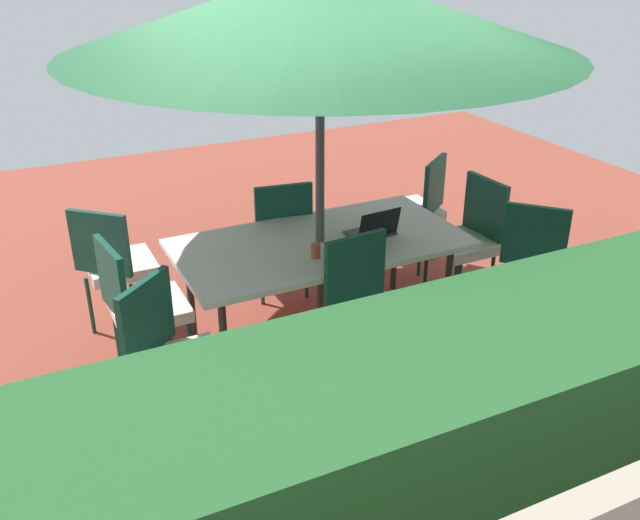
{
  "coord_description": "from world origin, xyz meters",
  "views": [
    {
      "loc": [
        1.93,
        3.95,
        2.71
      ],
      "look_at": [
        0.0,
        0.0,
        0.59
      ],
      "focal_mm": 39.29,
      "sensor_mm": 36.0,
      "label": 1
    }
  ],
  "objects_px": {
    "chair_southwest": "(416,206)",
    "chair_south": "(280,231)",
    "chair_north": "(368,307)",
    "chair_southeast": "(115,261)",
    "chair_northwest": "(529,272)",
    "cup": "(316,251)",
    "chair_northeast": "(172,355)",
    "patio_umbrella": "(320,11)",
    "chair_east": "(139,302)",
    "laptop": "(373,230)",
    "dining_table": "(320,247)",
    "chair_west": "(468,235)"
  },
  "relations": [
    {
      "from": "chair_southwest",
      "to": "chair_south",
      "type": "relative_size",
      "value": 1.0
    },
    {
      "from": "chair_west",
      "to": "cup",
      "type": "relative_size",
      "value": 10.19
    },
    {
      "from": "chair_southeast",
      "to": "chair_south",
      "type": "bearing_deg",
      "value": -138.03
    },
    {
      "from": "chair_west",
      "to": "chair_southwest",
      "type": "height_order",
      "value": "same"
    },
    {
      "from": "chair_southwest",
      "to": "chair_north",
      "type": "xyz_separation_m",
      "value": [
        1.22,
        1.33,
        0.0
      ]
    },
    {
      "from": "chair_west",
      "to": "patio_umbrella",
      "type": "bearing_deg",
      "value": -95.09
    },
    {
      "from": "dining_table",
      "to": "patio_umbrella",
      "type": "bearing_deg",
      "value": 0.0
    },
    {
      "from": "chair_east",
      "to": "chair_southwest",
      "type": "bearing_deg",
      "value": -83.19
    },
    {
      "from": "chair_southeast",
      "to": "laptop",
      "type": "distance_m",
      "value": 1.84
    },
    {
      "from": "chair_north",
      "to": "chair_southwest",
      "type": "bearing_deg",
      "value": 41.67
    },
    {
      "from": "dining_table",
      "to": "chair_southeast",
      "type": "xyz_separation_m",
      "value": [
        1.28,
        -0.68,
        -0.13
      ]
    },
    {
      "from": "chair_southeast",
      "to": "cup",
      "type": "xyz_separation_m",
      "value": [
        -1.14,
        0.91,
        0.23
      ]
    },
    {
      "from": "chair_north",
      "to": "dining_table",
      "type": "bearing_deg",
      "value": 84.67
    },
    {
      "from": "chair_northeast",
      "to": "chair_south",
      "type": "bearing_deg",
      "value": 7.26
    },
    {
      "from": "chair_east",
      "to": "chair_north",
      "type": "height_order",
      "value": "same"
    },
    {
      "from": "patio_umbrella",
      "to": "cup",
      "type": "relative_size",
      "value": 32.86
    },
    {
      "from": "dining_table",
      "to": "chair_east",
      "type": "distance_m",
      "value": 1.27
    },
    {
      "from": "patio_umbrella",
      "to": "laptop",
      "type": "distance_m",
      "value": 1.51
    },
    {
      "from": "dining_table",
      "to": "patio_umbrella",
      "type": "xyz_separation_m",
      "value": [
        0.0,
        0.0,
        1.55
      ]
    },
    {
      "from": "chair_southeast",
      "to": "chair_northeast",
      "type": "bearing_deg",
      "value": 134.6
    },
    {
      "from": "chair_northwest",
      "to": "cup",
      "type": "relative_size",
      "value": 10.19
    },
    {
      "from": "chair_north",
      "to": "cup",
      "type": "xyz_separation_m",
      "value": [
        0.15,
        -0.44,
        0.23
      ]
    },
    {
      "from": "chair_southeast",
      "to": "chair_northeast",
      "type": "distance_m",
      "value": 1.35
    },
    {
      "from": "chair_south",
      "to": "cup",
      "type": "xyz_separation_m",
      "value": [
        0.12,
        0.89,
        0.23
      ]
    },
    {
      "from": "chair_east",
      "to": "chair_north",
      "type": "relative_size",
      "value": 1.0
    },
    {
      "from": "dining_table",
      "to": "chair_southwest",
      "type": "height_order",
      "value": "chair_southwest"
    },
    {
      "from": "chair_west",
      "to": "cup",
      "type": "height_order",
      "value": "chair_west"
    },
    {
      "from": "patio_umbrella",
      "to": "chair_north",
      "type": "bearing_deg",
      "value": 90.39
    },
    {
      "from": "chair_southwest",
      "to": "chair_north",
      "type": "height_order",
      "value": "same"
    },
    {
      "from": "dining_table",
      "to": "cup",
      "type": "distance_m",
      "value": 0.28
    },
    {
      "from": "chair_northeast",
      "to": "chair_southwest",
      "type": "bearing_deg",
      "value": -12.18
    },
    {
      "from": "chair_east",
      "to": "chair_northwest",
      "type": "bearing_deg",
      "value": -114.28
    },
    {
      "from": "chair_northeast",
      "to": "laptop",
      "type": "distance_m",
      "value": 1.72
    },
    {
      "from": "chair_north",
      "to": "laptop",
      "type": "xyz_separation_m",
      "value": [
        -0.37,
        -0.58,
        0.23
      ]
    },
    {
      "from": "chair_west",
      "to": "laptop",
      "type": "relative_size",
      "value": 2.91
    },
    {
      "from": "patio_umbrella",
      "to": "chair_south",
      "type": "relative_size",
      "value": 3.23
    },
    {
      "from": "chair_north",
      "to": "chair_southeast",
      "type": "relative_size",
      "value": 1.0
    },
    {
      "from": "patio_umbrella",
      "to": "chair_southeast",
      "type": "height_order",
      "value": "patio_umbrella"
    },
    {
      "from": "chair_west",
      "to": "chair_north",
      "type": "xyz_separation_m",
      "value": [
        1.24,
        0.63,
        0.0
      ]
    },
    {
      "from": "chair_east",
      "to": "laptop",
      "type": "bearing_deg",
      "value": -101.23
    },
    {
      "from": "chair_northwest",
      "to": "chair_north",
      "type": "xyz_separation_m",
      "value": [
        1.23,
        -0.06,
        0.0
      ]
    },
    {
      "from": "dining_table",
      "to": "cup",
      "type": "height_order",
      "value": "cup"
    },
    {
      "from": "chair_north",
      "to": "chair_south",
      "type": "relative_size",
      "value": 1.0
    },
    {
      "from": "dining_table",
      "to": "chair_southeast",
      "type": "height_order",
      "value": "chair_southeast"
    },
    {
      "from": "chair_northwest",
      "to": "chair_south",
      "type": "relative_size",
      "value": 1.0
    },
    {
      "from": "chair_northwest",
      "to": "chair_southeast",
      "type": "distance_m",
      "value": 2.89
    },
    {
      "from": "dining_table",
      "to": "chair_northeast",
      "type": "xyz_separation_m",
      "value": [
        1.24,
        0.67,
        -0.13
      ]
    },
    {
      "from": "laptop",
      "to": "chair_northeast",
      "type": "bearing_deg",
      "value": 15.71
    },
    {
      "from": "chair_southwest",
      "to": "patio_umbrella",
      "type": "bearing_deg",
      "value": -8.86
    },
    {
      "from": "chair_northwest",
      "to": "cup",
      "type": "height_order",
      "value": "chair_northwest"
    }
  ]
}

